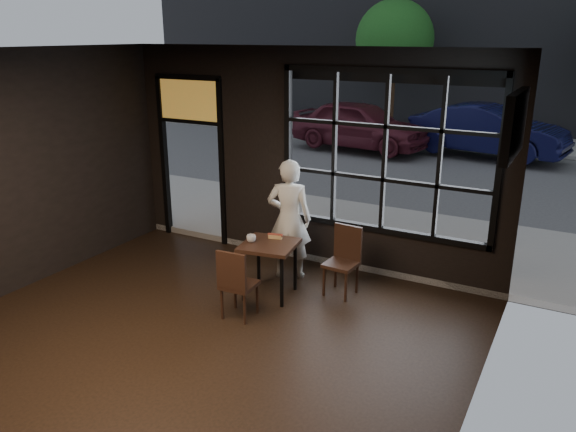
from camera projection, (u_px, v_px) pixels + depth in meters
The scene contains 16 objects.
floor at pixel (154, 374), 5.83m from camera, with size 6.00×7.00×0.02m, color black.
ceiling at pixel (126, 52), 4.83m from camera, with size 6.00×7.00×0.02m, color black.
wall_right at pixel (463, 295), 3.97m from camera, with size 0.04×7.00×3.20m, color black.
window_frame at pixel (385, 153), 7.65m from camera, with size 3.06×0.12×2.28m, color black.
stained_transom at pixel (189, 100), 8.97m from camera, with size 1.20×0.06×0.70m, color orange.
street_asphalt at pixel (505, 110), 25.90m from camera, with size 60.00×41.00×0.04m, color #545456.
cafe_table at pixel (270, 269), 7.46m from camera, with size 0.69×0.69×0.75m, color black.
chair_near at pixel (239, 282), 6.87m from camera, with size 0.39×0.39×0.91m, color black.
chair_window at pixel (341, 262), 7.45m from camera, with size 0.40×0.40×0.93m, color black.
man at pixel (289, 219), 7.91m from camera, with size 0.63×0.41×1.73m, color silver.
hotdog at pixel (275, 236), 7.51m from camera, with size 0.20×0.08×0.06m, color tan, non-canonical shape.
cup at pixel (251, 238), 7.38m from camera, with size 0.12×0.12×0.10m, color silver.
tv at pixel (515, 125), 5.80m from camera, with size 0.13×1.17×0.68m, color black.
navy_car at pixel (488, 130), 15.56m from camera, with size 1.47×4.21×1.39m, color black.
maroon_car at pixel (360, 125), 16.49m from camera, with size 1.66×4.11×1.40m, color #531A26.
tree_left at pixel (394, 40), 18.84m from camera, with size 2.61×2.61×4.46m.
Camera 1 is at (3.62, -3.76, 3.36)m, focal length 35.00 mm.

